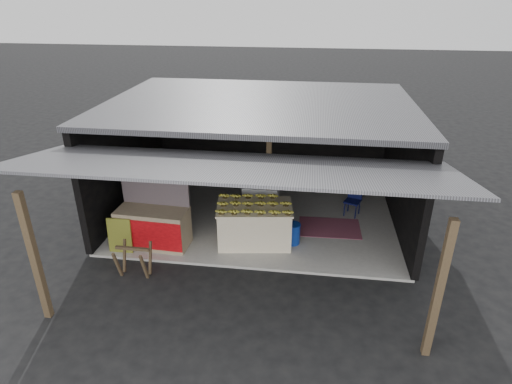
# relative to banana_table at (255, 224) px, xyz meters

# --- Properties ---
(ground) EXTENTS (80.00, 80.00, 0.00)m
(ground) POSITION_rel_banana_table_xyz_m (-0.08, -1.03, -0.53)
(ground) COLOR black
(ground) RESTS_ON ground
(concrete_slab) EXTENTS (7.00, 5.00, 0.06)m
(concrete_slab) POSITION_rel_banana_table_xyz_m (-0.08, 1.47, -0.50)
(concrete_slab) COLOR gray
(concrete_slab) RESTS_ON ground
(shophouse) EXTENTS (7.40, 7.29, 3.02)m
(shophouse) POSITION_rel_banana_table_xyz_m (-0.08, 1.78, 1.57)
(shophouse) COLOR black
(shophouse) RESTS_ON ground
(banana_table) EXTENTS (1.81, 1.25, 0.93)m
(banana_table) POSITION_rel_banana_table_xyz_m (0.00, 0.00, 0.00)
(banana_table) COLOR white
(banana_table) RESTS_ON concrete_slab
(banana_pile) EXTENTS (1.68, 1.14, 0.18)m
(banana_pile) POSITION_rel_banana_table_xyz_m (-0.00, 0.00, 0.56)
(banana_pile) COLOR gold
(banana_pile) RESTS_ON banana_table
(white_crate) EXTENTS (0.88, 0.61, 0.97)m
(white_crate) POSITION_rel_banana_table_xyz_m (0.01, 1.09, 0.02)
(white_crate) COLOR white
(white_crate) RESTS_ON concrete_slab
(neighbor_stall) EXTENTS (1.62, 0.80, 1.64)m
(neighbor_stall) POSITION_rel_banana_table_xyz_m (-2.26, -0.41, 0.02)
(neighbor_stall) COLOR #998466
(neighbor_stall) RESTS_ON concrete_slab
(green_signboard) EXTENTS (0.54, 0.11, 0.82)m
(green_signboard) POSITION_rel_banana_table_xyz_m (-2.91, -0.81, -0.06)
(green_signboard) COLOR black
(green_signboard) RESTS_ON concrete_slab
(sawhorse) EXTENTS (0.71, 0.61, 0.69)m
(sawhorse) POSITION_rel_banana_table_xyz_m (-2.28, -1.55, -0.10)
(sawhorse) COLOR #4B3B25
(sawhorse) RESTS_ON ground
(water_barrel) EXTENTS (0.32, 0.32, 0.47)m
(water_barrel) POSITION_rel_banana_table_xyz_m (0.89, 0.07, -0.23)
(water_barrel) COLOR navy
(water_barrel) RESTS_ON concrete_slab
(plastic_chair) EXTENTS (0.49, 0.49, 0.80)m
(plastic_chair) POSITION_rel_banana_table_xyz_m (2.36, 1.73, -0.00)
(plastic_chair) COLOR #0A0E3B
(plastic_chair) RESTS_ON concrete_slab
(magenta_rug) EXTENTS (1.52, 1.04, 0.01)m
(magenta_rug) POSITION_rel_banana_table_xyz_m (1.75, 0.90, -0.46)
(magenta_rug) COLOR maroon
(magenta_rug) RESTS_ON concrete_slab
(picture_frames) EXTENTS (1.62, 0.04, 0.46)m
(picture_frames) POSITION_rel_banana_table_xyz_m (-0.24, 3.86, 1.40)
(picture_frames) COLOR black
(picture_frames) RESTS_ON shophouse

